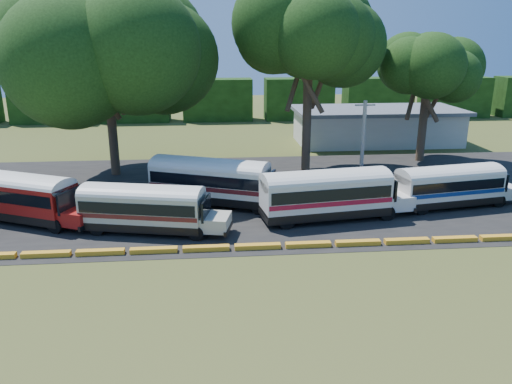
{
  "coord_description": "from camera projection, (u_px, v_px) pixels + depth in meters",
  "views": [
    {
      "loc": [
        -1.01,
        -25.75,
        11.93
      ],
      "look_at": [
        1.86,
        6.0,
        1.93
      ],
      "focal_mm": 35.0,
      "sensor_mm": 36.0,
      "label": 1
    }
  ],
  "objects": [
    {
      "name": "ground",
      "position": [
        233.0,
        257.0,
        28.12
      ],
      "size": [
        160.0,
        160.0,
        0.0
      ],
      "primitive_type": "plane",
      "color": "#374818",
      "rests_on": "ground"
    },
    {
      "name": "asphalt_strip",
      "position": [
        239.0,
        193.0,
        39.61
      ],
      "size": [
        64.0,
        24.0,
        0.02
      ],
      "primitive_type": "cube",
      "color": "black",
      "rests_on": "ground"
    },
    {
      "name": "curb",
      "position": [
        232.0,
        247.0,
        29.03
      ],
      "size": [
        53.7,
        0.45,
        0.3
      ],
      "color": "gold",
      "rests_on": "ground"
    },
    {
      "name": "terminal_building",
      "position": [
        376.0,
        125.0,
        57.56
      ],
      "size": [
        19.0,
        9.0,
        4.0
      ],
      "color": "beige",
      "rests_on": "ground"
    },
    {
      "name": "treeline_backdrop",
      "position": [
        218.0,
        100.0,
        72.84
      ],
      "size": [
        130.0,
        4.0,
        6.0
      ],
      "color": "black",
      "rests_on": "ground"
    },
    {
      "name": "bus_red",
      "position": [
        19.0,
        194.0,
        33.07
      ],
      "size": [
        10.14,
        6.41,
        3.3
      ],
      "rotation": [
        0.0,
        0.0,
        -0.43
      ],
      "color": "black",
      "rests_on": "ground"
    },
    {
      "name": "bus_cream_west",
      "position": [
        146.0,
        206.0,
        31.23
      ],
      "size": [
        9.66,
        4.32,
        3.09
      ],
      "rotation": [
        0.0,
        0.0,
        -0.22
      ],
      "color": "black",
      "rests_on": "ground"
    },
    {
      "name": "bus_cream_east",
      "position": [
        213.0,
        179.0,
        36.33
      ],
      "size": [
        10.75,
        6.39,
        3.47
      ],
      "rotation": [
        0.0,
        0.0,
        -0.39
      ],
      "color": "black",
      "rests_on": "ground"
    },
    {
      "name": "bus_white_red",
      "position": [
        329.0,
        192.0,
        33.35
      ],
      "size": [
        10.74,
        4.02,
        3.45
      ],
      "rotation": [
        0.0,
        0.0,
        0.14
      ],
      "color": "black",
      "rests_on": "ground"
    },
    {
      "name": "bus_white_blue",
      "position": [
        451.0,
        184.0,
        35.87
      ],
      "size": [
        9.64,
        3.85,
        3.09
      ],
      "rotation": [
        0.0,
        0.0,
        0.17
      ],
      "color": "black",
      "rests_on": "ground"
    },
    {
      "name": "tree_west",
      "position": [
        105.0,
        41.0,
        41.53
      ],
      "size": [
        13.51,
        13.51,
        16.48
      ],
      "color": "#3D2B1E",
      "rests_on": "ground"
    },
    {
      "name": "tree_center",
      "position": [
        309.0,
        33.0,
        42.86
      ],
      "size": [
        10.83,
        10.83,
        16.16
      ],
      "color": "#3D2B1E",
      "rests_on": "ground"
    },
    {
      "name": "tree_east",
      "position": [
        429.0,
        66.0,
        47.16
      ],
      "size": [
        8.29,
        8.29,
        12.32
      ],
      "color": "#3D2B1E",
      "rests_on": "ground"
    },
    {
      "name": "utility_pole",
      "position": [
        363.0,
        144.0,
        39.78
      ],
      "size": [
        1.6,
        0.3,
        7.12
      ],
      "color": "gray",
      "rests_on": "ground"
    }
  ]
}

